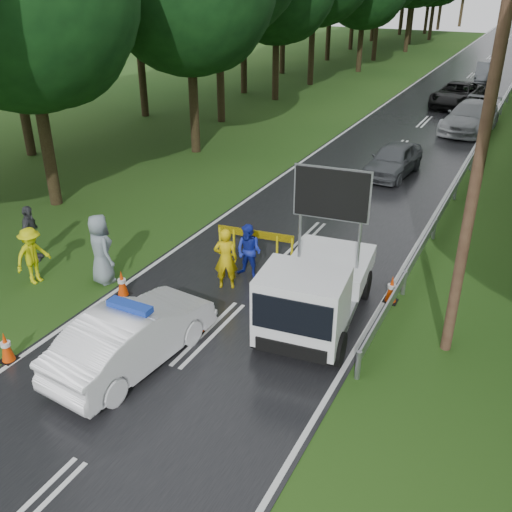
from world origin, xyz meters
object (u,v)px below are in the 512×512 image
Objects in this scene: work_truck at (315,291)px; queue_car_third at (457,95)px; barrier at (255,238)px; officer at (226,259)px; civilian at (249,251)px; queue_car_first at (393,160)px; queue_car_fourth at (486,73)px; queue_car_second at (470,117)px; police_sedan at (133,336)px.

queue_car_third is (-1.24, 27.70, -0.25)m from work_truck.
work_truck is 3.84m from barrier.
civilian is at bearing -132.11° from officer.
work_truck is at bearing -81.69° from queue_car_third.
queue_car_first is 0.91× the size of queue_car_fourth.
queue_car_first is 0.75× the size of queue_car_second.
police_sedan is at bearing -90.14° from queue_car_second.
police_sedan reaches higher than queue_car_fourth.
queue_car_first is at bearing -92.93° from queue_car_second.
queue_car_fourth reaches higher than barrier.
queue_car_second is 1.21× the size of queue_car_fourth.
officer is 1.11× the size of civilian.
civilian is at bearing -98.13° from queue_car_fourth.
officer reaches higher than police_sedan.
work_truck reaches higher than queue_car_first.
officer is (0.04, -1.85, 0.14)m from barrier.
civilian reaches higher than police_sedan.
civilian is 20.27m from queue_car_second.
queue_car_first is at bearing -122.65° from officer.
queue_car_first is at bearing 89.71° from work_truck.
queue_car_third is (1.75, 30.89, 0.05)m from police_sedan.
officer reaches higher than queue_car_first.
officer is 11.75m from queue_car_first.
queue_car_third is (1.35, 26.18, -0.05)m from civilian.
barrier is 9.92m from queue_car_first.
work_truck is 1.20× the size of queue_car_first.
police_sedan is at bearing -91.53° from queue_car_first.
queue_car_second is 0.99× the size of queue_car_third.
queue_car_second is at bearing -91.01° from queue_car_fourth.
queue_car_second is (0.47, 21.55, -0.23)m from work_truck.
barrier is 1.85m from officer.
queue_car_third is 1.22× the size of queue_car_fourth.
work_truck is at bearing -79.29° from queue_car_first.
police_sedan is at bearing -139.37° from work_truck.
queue_car_third is at bearing -87.77° from police_sedan.
officer is at bearing -92.90° from queue_car_first.
queue_car_second reaches higher than queue_car_first.
barrier is at bearing -94.54° from queue_car_first.
police_sedan is 3.87m from officer.
queue_car_first is at bearing 74.03° from barrier.
queue_car_third is (-1.70, 6.14, -0.02)m from queue_car_second.
officer is (-2.85, 0.67, -0.11)m from work_truck.
work_truck is (2.99, 3.20, 0.29)m from police_sedan.
queue_car_fourth is (0.57, 25.47, 0.04)m from queue_car_first.
queue_car_first is at bearing -84.43° from queue_car_third.
barrier is at bearing 132.65° from work_truck.
queue_car_first is at bearing 86.73° from civilian.
queue_car_fourth is at bearing 84.82° from work_truck.
queue_car_second is at bearing 83.99° from queue_car_first.
civilian is 0.30× the size of queue_car_second.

